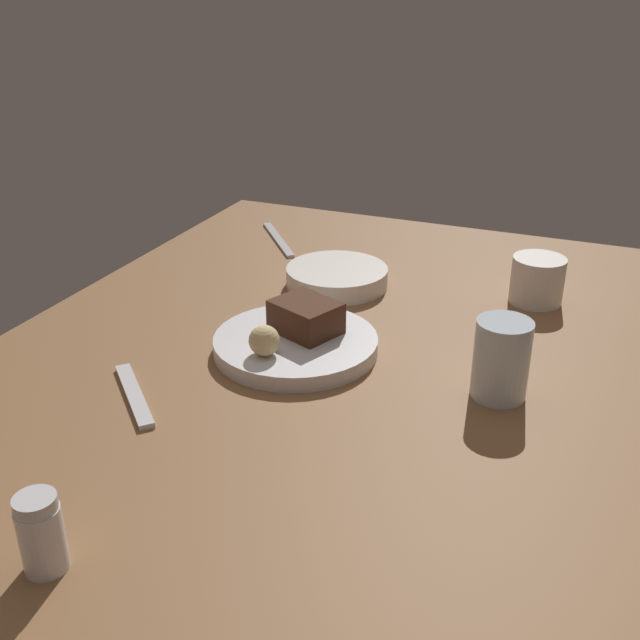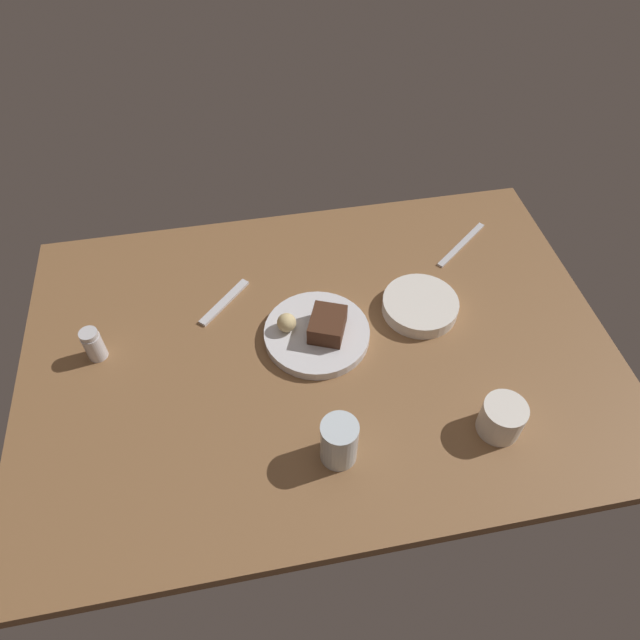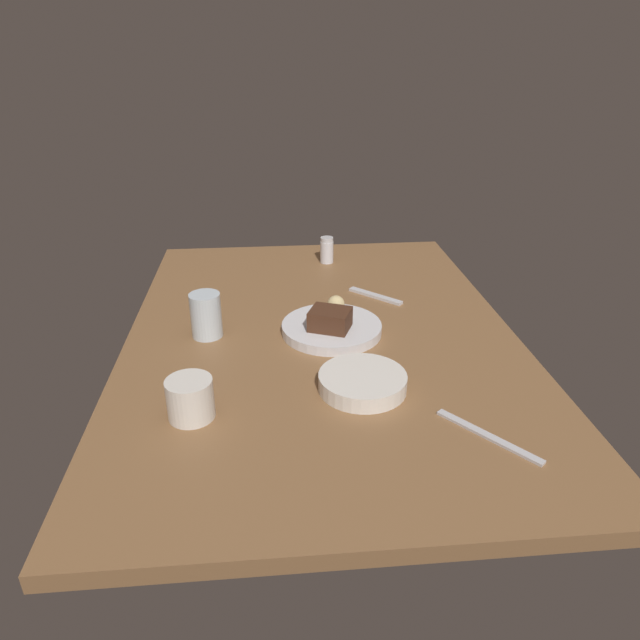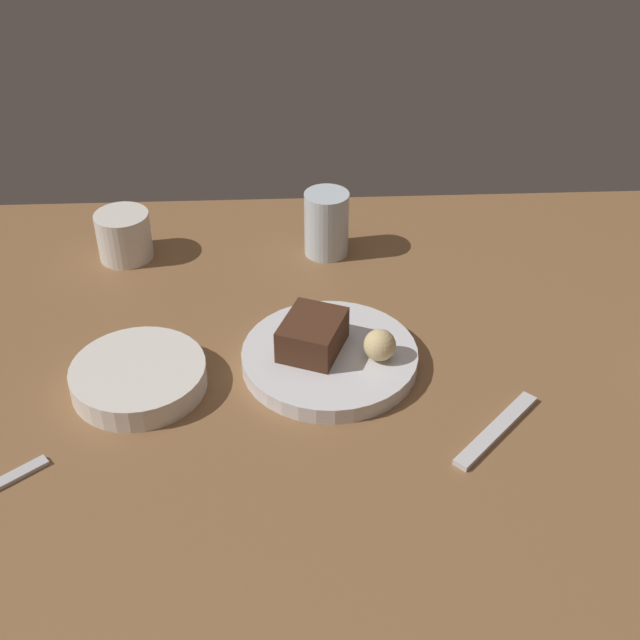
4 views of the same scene
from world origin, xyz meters
The scene contains 8 objects.
dining_table centered at (0.00, 0.00, 1.50)cm, with size 120.00×84.00×3.00cm, color brown.
dessert_plate centered at (0.23, 2.19, 4.07)cm, with size 21.81×21.81×2.13cm, color silver.
chocolate_cake_slice centered at (2.09, 1.59, 7.29)cm, with size 8.30×6.78×4.31cm, color #472819.
bread_roll centered at (-5.95, 3.79, 7.10)cm, with size 3.95×3.95×3.95cm, color #DBC184.
water_glass centered at (-1.05, -24.70, 7.88)cm, with size 6.61×6.61×9.75cm, color silver.
side_bowl centered at (23.06, 5.32, 4.54)cm, with size 16.19×16.19×3.07cm, color white.
coffee_cup centered at (28.79, -24.86, 6.56)cm, with size 7.93×7.93×7.11cm, color silver.
dessert_spoon centered at (-18.13, 15.15, 3.35)cm, with size 15.00×1.80×0.70cm, color silver.
Camera 4 is at (5.03, 82.96, 68.86)cm, focal length 46.94 mm.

